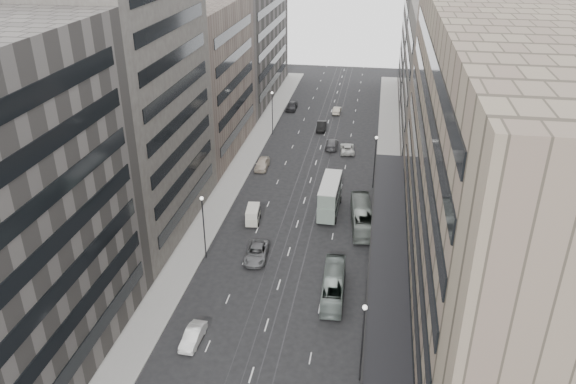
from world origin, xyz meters
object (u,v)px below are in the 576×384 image
Objects in this scene: panel_van at (253,214)px; sedan_1 at (193,336)px; double_decker at (330,196)px; bus_far at (362,216)px; sedan_2 at (256,253)px; pedestrian at (365,382)px; bus_near at (333,285)px.

panel_van is 0.87× the size of sedan_1.
double_decker is 10.98m from panel_van.
sedan_2 is at bearing 33.73° from bus_far.
bus_far is at bearing -131.37° from pedestrian.
sedan_1 is (-0.59, -24.00, -0.54)m from panel_van.
bus_near is at bearing -81.68° from double_decker.
sedan_1 is 17.14m from pedestrian.
bus_near is at bearing -55.39° from panel_van.
pedestrian is at bearing 87.76° from bus_far.
pedestrian is (1.70, -29.06, -0.42)m from bus_far.
bus_far is 5.82× the size of pedestrian.
double_decker is (-2.27, 18.89, 1.22)m from bus_near.
bus_near is 1.69× the size of sedan_2.
sedan_1 is (-12.74, -9.71, -0.62)m from bus_near.
panel_van reaches higher than sedan_1.
sedan_2 is at bearing -98.84° from pedestrian.
bus_far is (2.31, 15.70, 0.17)m from bus_near.
pedestrian is (13.83, -19.12, 0.29)m from sedan_2.
bus_near reaches higher than sedan_2.
bus_far reaches higher than sedan_1.
pedestrian is at bearing -9.47° from sedan_1.
bus_near is 18.75m from panel_van.
sedan_1 is (-10.47, -28.60, -1.84)m from double_decker.
double_decker reaches higher than panel_van.
panel_van is 8.85m from sedan_2.
pedestrian is (16.16, -27.64, -0.18)m from panel_van.
panel_van is at bearing -0.00° from bus_far.
bus_far is 5.68m from double_decker.
panel_van is at bearing -51.54° from bus_near.
double_decker is 30.51m from sedan_1.
sedan_1 is at bearing -57.00° from pedestrian.
double_decker is 2.32× the size of panel_van.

